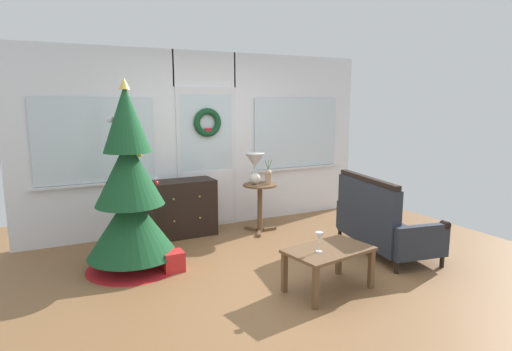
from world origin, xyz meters
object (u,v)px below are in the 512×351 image
object	(u,v)px
dresser_cabinet	(182,208)
settee_sofa	(380,223)
table_lamp	(255,164)
side_table	(260,198)
christmas_tree	(130,198)
gift_box	(173,261)
wine_glass	(319,238)
flower_vase	(268,176)
coffee_table	(329,255)

from	to	relation	value
dresser_cabinet	settee_sofa	bearing A→B (deg)	-41.83
dresser_cabinet	table_lamp	distance (m)	1.18
dresser_cabinet	side_table	distance (m)	1.10
christmas_tree	gift_box	bearing A→B (deg)	-37.46
settee_sofa	gift_box	xyz separation A→B (m)	(-2.44, 0.56, -0.26)
dresser_cabinet	side_table	world-z (taller)	dresser_cabinet
christmas_tree	table_lamp	xyz separation A→B (m)	(1.83, 0.60, 0.18)
table_lamp	christmas_tree	bearing A→B (deg)	-161.79
wine_glass	gift_box	xyz separation A→B (m)	(-1.10, 1.19, -0.46)
christmas_tree	flower_vase	size ratio (longest dim) A/B	5.98
christmas_tree	side_table	distance (m)	2.00
side_table	wine_glass	world-z (taller)	side_table
christmas_tree	wine_glass	size ratio (longest dim) A/B	10.74
dresser_cabinet	coffee_table	xyz separation A→B (m)	(0.76, -2.36, -0.03)
settee_sofa	flower_vase	xyz separation A→B (m)	(-0.83, 1.36, 0.44)
settee_sofa	wine_glass	world-z (taller)	settee_sofa
christmas_tree	settee_sofa	bearing A→B (deg)	-16.81
settee_sofa	table_lamp	distance (m)	1.86
settee_sofa	side_table	distance (m)	1.70
dresser_cabinet	gift_box	distance (m)	1.32
coffee_table	dresser_cabinet	bearing A→B (deg)	107.80
dresser_cabinet	side_table	size ratio (longest dim) A/B	1.30
side_table	wine_glass	distance (m)	2.09
dresser_cabinet	coffee_table	size ratio (longest dim) A/B	0.99
christmas_tree	coffee_table	world-z (taller)	christmas_tree
settee_sofa	coffee_table	size ratio (longest dim) A/B	1.64
dresser_cabinet	christmas_tree	bearing A→B (deg)	-133.34
coffee_table	gift_box	size ratio (longest dim) A/B	4.10
christmas_tree	side_table	bearing A→B (deg)	16.56
dresser_cabinet	gift_box	xyz separation A→B (m)	(-0.48, -1.20, -0.28)
christmas_tree	wine_glass	xyz separation A→B (m)	(1.48, -1.48, -0.23)
side_table	table_lamp	bearing A→B (deg)	146.31
settee_sofa	flower_vase	size ratio (longest dim) A/B	4.26
dresser_cabinet	settee_sofa	world-z (taller)	settee_sofa
settee_sofa	table_lamp	xyz separation A→B (m)	(-0.99, 1.46, 0.61)
flower_vase	wine_glass	bearing A→B (deg)	-104.60
table_lamp	coffee_table	world-z (taller)	table_lamp
wine_glass	table_lamp	bearing A→B (deg)	80.28
side_table	coffee_table	world-z (taller)	side_table
dresser_cabinet	gift_box	world-z (taller)	dresser_cabinet
christmas_tree	table_lamp	size ratio (longest dim) A/B	4.76
side_table	flower_vase	xyz separation A→B (m)	(0.10, -0.06, 0.32)
flower_vase	wine_glass	distance (m)	2.07
wine_glass	settee_sofa	bearing A→B (deg)	25.08
table_lamp	coffee_table	xyz separation A→B (m)	(-0.22, -2.06, -0.62)
dresser_cabinet	wine_glass	distance (m)	2.48
wine_glass	gift_box	world-z (taller)	wine_glass
dresser_cabinet	wine_glass	world-z (taller)	dresser_cabinet
christmas_tree	wine_glass	bearing A→B (deg)	-45.16
christmas_tree	settee_sofa	xyz separation A→B (m)	(2.82, -0.85, -0.43)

